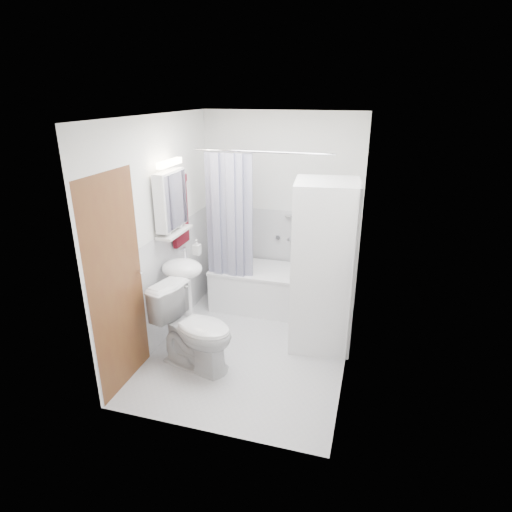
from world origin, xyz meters
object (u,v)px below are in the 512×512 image
(bathtub, at_px, (267,287))
(toilet, at_px, (195,329))
(sink, at_px, (183,281))
(washer_dryer, at_px, (323,267))

(bathtub, height_order, toilet, toilet)
(bathtub, relative_size, sink, 1.32)
(sink, height_order, toilet, sink)
(bathtub, bearing_deg, sink, -125.29)
(sink, bearing_deg, toilet, -54.50)
(bathtub, distance_m, washer_dryer, 1.14)
(bathtub, xyz_separation_m, sink, (-0.68, -0.96, 0.41))
(sink, bearing_deg, bathtub, 54.71)
(washer_dryer, bearing_deg, toilet, -152.26)
(sink, height_order, washer_dryer, washer_dryer)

